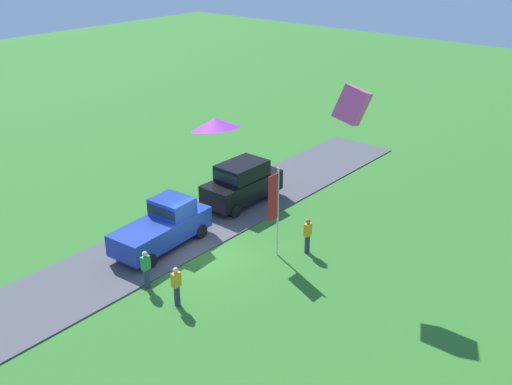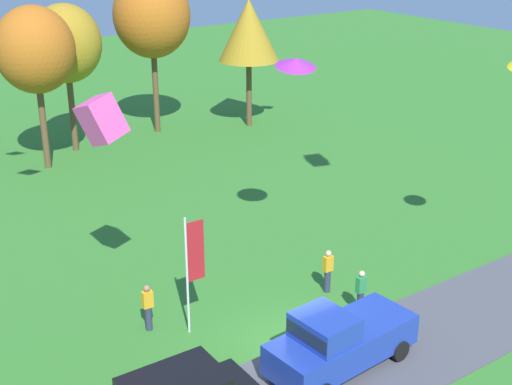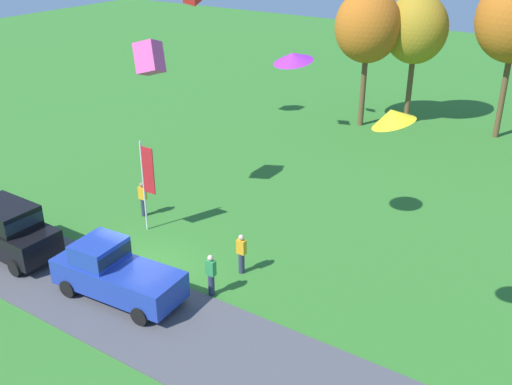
{
  "view_description": "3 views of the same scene",
  "coord_description": "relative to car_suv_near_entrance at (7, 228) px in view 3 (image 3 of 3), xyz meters",
  "views": [
    {
      "loc": [
        16.44,
        17.09,
        13.67
      ],
      "look_at": [
        0.48,
        3.75,
        4.38
      ],
      "focal_mm": 42.0,
      "sensor_mm": 36.0,
      "label": 1
    },
    {
      "loc": [
        -12.29,
        -15.68,
        13.44
      ],
      "look_at": [
        2.29,
        5.3,
        3.18
      ],
      "focal_mm": 50.0,
      "sensor_mm": 36.0,
      "label": 2
    },
    {
      "loc": [
        15.04,
        -14.44,
        13.06
      ],
      "look_at": [
        2.08,
        4.95,
        2.09
      ],
      "focal_mm": 42.0,
      "sensor_mm": 36.0,
      "label": 3
    }
  ],
  "objects": [
    {
      "name": "kite_delta_topmost",
      "position": [
        15.3,
        1.69,
        7.07
      ],
      "size": [
        1.54,
        1.5,
        0.7
      ],
      "primitive_type": "cone",
      "rotation": [
        0.3,
        0.0,
        5.08
      ],
      "color": "yellow"
    },
    {
      "name": "person_on_lawn",
      "position": [
        2.08,
        5.74,
        -0.42
      ],
      "size": [
        0.36,
        0.24,
        1.71
      ],
      "color": "#2D334C",
      "rests_on": "ground"
    },
    {
      "name": "flag_banner",
      "position": [
        3.36,
        4.82,
        1.39
      ],
      "size": [
        0.71,
        0.08,
        4.25
      ],
      "color": "silver",
      "rests_on": "ground"
    },
    {
      "name": "car_pickup_by_flagpole",
      "position": [
        5.81,
        0.3,
        -0.19
      ],
      "size": [
        5.13,
        2.34,
        2.14
      ],
      "color": "#1E389E",
      "rests_on": "ground"
    },
    {
      "name": "tree_far_right",
      "position": [
        7.36,
        25.72,
        4.98
      ],
      "size": [
        4.04,
        4.04,
        8.53
      ],
      "color": "brown",
      "rests_on": "ground"
    },
    {
      "name": "car_suv_near_entrance",
      "position": [
        0.0,
        0.0,
        0.0
      ],
      "size": [
        4.62,
        2.09,
        2.28
      ],
      "color": "black",
      "rests_on": "ground"
    },
    {
      "name": "kite_delta_low_drifter",
      "position": [
        9.23,
        7.05,
        6.84
      ],
      "size": [
        1.94,
        1.96,
        0.62
      ],
      "primitive_type": "cone",
      "rotation": [
        -0.19,
        0.0,
        2.83
      ],
      "color": "purple"
    },
    {
      "name": "tree_left_of_center",
      "position": [
        4.94,
        23.68,
        5.19
      ],
      "size": [
        4.18,
        4.18,
        8.82
      ],
      "color": "brown",
      "rests_on": "ground"
    },
    {
      "name": "person_beside_suv",
      "position": [
        8.69,
        2.38,
        -0.42
      ],
      "size": [
        0.36,
        0.24,
        1.71
      ],
      "color": "#2D334C",
      "rests_on": "ground"
    },
    {
      "name": "pavement_strip",
      "position": [
        5.45,
        -0.01,
        -1.27
      ],
      "size": [
        36.0,
        4.4,
        0.06
      ],
      "primitive_type": "cube",
      "color": "#4C4C51",
      "rests_on": "ground"
    },
    {
      "name": "person_watching_sky",
      "position": [
        8.75,
        4.25,
        -0.42
      ],
      "size": [
        0.36,
        0.24,
        1.71
      ],
      "color": "#2D334C",
      "rests_on": "ground"
    },
    {
      "name": "ground_plane",
      "position": [
        5.45,
        2.17,
        -1.3
      ],
      "size": [
        120.0,
        120.0,
        0.0
      ],
      "primitive_type": "plane",
      "color": "#337528"
    },
    {
      "name": "kite_box_over_trees",
      "position": [
        1.64,
        7.34,
        5.84
      ],
      "size": [
        1.53,
        1.49,
        1.81
      ],
      "primitive_type": "cube",
      "rotation": [
        -0.27,
        0.3,
        1.76
      ],
      "color": "#EA4C9E"
    }
  ]
}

